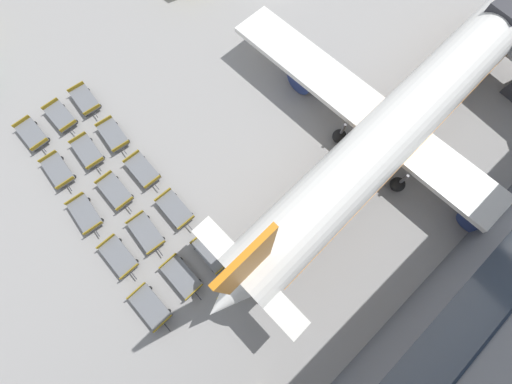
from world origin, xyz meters
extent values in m
cube|color=#2D2D33|center=(19.80, 8.13, 4.36)|extent=(2.67, 4.64, 3.35)
cylinder|color=white|center=(20.39, -4.48, 3.57)|extent=(6.05, 36.25, 4.37)
cone|color=white|center=(21.23, -22.50, 3.57)|extent=(4.39, 5.44, 4.15)
cube|color=orange|center=(21.19, -21.68, 9.35)|extent=(0.43, 3.29, 7.18)
cube|color=white|center=(21.19, -21.76, 4.23)|extent=(9.20, 1.92, 0.24)
cube|color=white|center=(20.45, -5.92, 2.59)|extent=(32.78, 5.26, 0.44)
cylinder|color=navy|center=(29.47, -5.10, 1.39)|extent=(2.83, 3.16, 2.69)
cylinder|color=navy|center=(11.40, -5.95, 1.39)|extent=(2.83, 3.16, 2.69)
cube|color=orange|center=(20.39, -4.48, 2.81)|extent=(5.97, 32.65, 0.79)
cylinder|color=#56565B|center=(19.86, 6.69, 1.54)|extent=(0.24, 0.24, 1.88)
sphere|color=black|center=(19.86, 6.69, 0.60)|extent=(1.20, 1.20, 1.20)
cylinder|color=#56565B|center=(23.64, -7.94, 1.54)|extent=(0.24, 0.24, 1.88)
sphere|color=black|center=(23.64, -7.94, 0.60)|extent=(1.20, 1.20, 1.20)
cylinder|color=#56565B|center=(17.47, -8.23, 1.54)|extent=(0.24, 0.24, 1.88)
sphere|color=black|center=(17.47, -8.23, 0.60)|extent=(1.20, 1.20, 1.20)
cube|color=slate|center=(-0.34, -27.79, 0.55)|extent=(3.17, 1.68, 0.10)
cube|color=olive|center=(1.18, -27.75, 0.76)|extent=(0.12, 1.60, 0.32)
cube|color=olive|center=(-1.87, -27.83, 0.76)|extent=(0.12, 1.60, 0.32)
cube|color=#333338|center=(1.57, -27.74, 0.43)|extent=(0.70, 0.08, 0.06)
sphere|color=black|center=(0.77, -28.44, 0.18)|extent=(0.36, 0.36, 0.36)
sphere|color=black|center=(0.73, -27.08, 0.18)|extent=(0.36, 0.36, 0.36)
sphere|color=black|center=(-1.42, -28.50, 0.18)|extent=(0.36, 0.36, 0.36)
sphere|color=black|center=(-1.46, -27.14, 0.18)|extent=(0.36, 0.36, 0.36)
cube|color=slate|center=(4.16, -27.87, 0.55)|extent=(3.19, 1.72, 0.10)
cube|color=olive|center=(5.68, -27.93, 0.76)|extent=(0.14, 1.60, 0.32)
cube|color=olive|center=(2.63, -27.81, 0.76)|extent=(0.14, 1.60, 0.32)
cube|color=#333338|center=(6.07, -27.94, 0.43)|extent=(0.70, 0.09, 0.06)
sphere|color=black|center=(5.23, -28.59, 0.18)|extent=(0.36, 0.36, 0.36)
sphere|color=black|center=(5.28, -27.23, 0.18)|extent=(0.36, 0.36, 0.36)
sphere|color=black|center=(3.03, -28.50, 0.18)|extent=(0.36, 0.36, 0.36)
sphere|color=black|center=(3.09, -27.14, 0.18)|extent=(0.36, 0.36, 0.36)
cube|color=slate|center=(8.85, -28.17, 0.55)|extent=(3.22, 1.79, 0.10)
cube|color=olive|center=(10.37, -28.26, 0.76)|extent=(0.18, 1.60, 0.32)
cube|color=olive|center=(7.32, -28.07, 0.76)|extent=(0.18, 1.60, 0.32)
cube|color=#333338|center=(10.76, -28.28, 0.43)|extent=(0.70, 0.10, 0.06)
sphere|color=black|center=(9.90, -28.91, 0.18)|extent=(0.36, 0.36, 0.36)
sphere|color=black|center=(9.98, -27.55, 0.18)|extent=(0.36, 0.36, 0.36)
sphere|color=black|center=(7.71, -28.78, 0.18)|extent=(0.36, 0.36, 0.36)
sphere|color=black|center=(7.79, -27.42, 0.18)|extent=(0.36, 0.36, 0.36)
cube|color=slate|center=(13.40, -28.05, 0.55)|extent=(3.17, 1.68, 0.10)
cube|color=olive|center=(14.93, -28.01, 0.76)|extent=(0.12, 1.60, 0.32)
cube|color=olive|center=(11.87, -28.08, 0.76)|extent=(0.12, 1.60, 0.32)
cube|color=#333338|center=(15.32, -28.00, 0.43)|extent=(0.70, 0.08, 0.06)
sphere|color=black|center=(14.51, -28.70, 0.18)|extent=(0.36, 0.36, 0.36)
sphere|color=black|center=(14.48, -27.34, 0.18)|extent=(0.36, 0.36, 0.36)
sphere|color=black|center=(12.32, -28.75, 0.18)|extent=(0.36, 0.36, 0.36)
sphere|color=black|center=(12.29, -27.39, 0.18)|extent=(0.36, 0.36, 0.36)
cube|color=slate|center=(17.90, -28.34, 0.55)|extent=(3.20, 1.73, 0.10)
cube|color=olive|center=(19.43, -28.28, 0.76)|extent=(0.15, 1.60, 0.32)
cube|color=olive|center=(16.38, -28.41, 0.76)|extent=(0.15, 1.60, 0.32)
cube|color=#333338|center=(19.82, -28.26, 0.43)|extent=(0.70, 0.09, 0.06)
sphere|color=black|center=(19.03, -28.98, 0.18)|extent=(0.36, 0.36, 0.36)
sphere|color=black|center=(18.97, -27.62, 0.18)|extent=(0.36, 0.36, 0.36)
sphere|color=black|center=(16.84, -29.07, 0.18)|extent=(0.36, 0.36, 0.36)
sphere|color=black|center=(16.78, -27.71, 0.18)|extent=(0.36, 0.36, 0.36)
cube|color=slate|center=(-0.27, -25.04, 0.55)|extent=(3.16, 1.66, 0.10)
cube|color=olive|center=(1.25, -25.01, 0.76)|extent=(0.11, 1.60, 0.32)
cube|color=olive|center=(-1.80, -25.07, 0.76)|extent=(0.11, 1.60, 0.32)
cube|color=#333338|center=(1.64, -25.00, 0.43)|extent=(0.70, 0.07, 0.06)
sphere|color=black|center=(0.84, -25.70, 0.18)|extent=(0.36, 0.36, 0.36)
sphere|color=black|center=(0.81, -24.34, 0.18)|extent=(0.36, 0.36, 0.36)
sphere|color=black|center=(-1.35, -25.74, 0.18)|extent=(0.36, 0.36, 0.36)
sphere|color=black|center=(-1.38, -24.38, 0.18)|extent=(0.36, 0.36, 0.36)
cube|color=slate|center=(4.28, -25.11, 0.55)|extent=(3.21, 1.76, 0.10)
cube|color=olive|center=(5.80, -25.19, 0.76)|extent=(0.16, 1.60, 0.32)
cube|color=olive|center=(2.76, -25.03, 0.76)|extent=(0.16, 1.60, 0.32)
cube|color=#333338|center=(6.19, -25.21, 0.43)|extent=(0.70, 0.10, 0.06)
sphere|color=black|center=(5.34, -25.84, 0.18)|extent=(0.36, 0.36, 0.36)
sphere|color=black|center=(5.41, -24.49, 0.18)|extent=(0.36, 0.36, 0.36)
sphere|color=black|center=(3.15, -25.73, 0.18)|extent=(0.36, 0.36, 0.36)
sphere|color=black|center=(3.22, -24.37, 0.18)|extent=(0.36, 0.36, 0.36)
cube|color=slate|center=(8.82, -25.34, 0.55)|extent=(3.15, 1.63, 0.10)
cube|color=olive|center=(10.35, -25.33, 0.76)|extent=(0.10, 1.60, 0.32)
cube|color=olive|center=(7.30, -25.36, 0.76)|extent=(0.10, 1.60, 0.32)
cube|color=#333338|center=(10.74, -25.32, 0.43)|extent=(0.70, 0.07, 0.06)
sphere|color=black|center=(9.93, -26.01, 0.18)|extent=(0.36, 0.36, 0.36)
sphere|color=black|center=(9.91, -24.65, 0.18)|extent=(0.36, 0.36, 0.36)
sphere|color=black|center=(7.73, -26.03, 0.18)|extent=(0.36, 0.36, 0.36)
sphere|color=black|center=(7.72, -24.67, 0.18)|extent=(0.36, 0.36, 0.36)
cube|color=slate|center=(13.29, -25.44, 0.55)|extent=(3.20, 1.74, 0.10)
cube|color=olive|center=(14.82, -25.51, 0.76)|extent=(0.15, 1.60, 0.32)
cube|color=olive|center=(11.77, -25.37, 0.76)|extent=(0.15, 1.60, 0.32)
cube|color=#333338|center=(15.21, -25.53, 0.43)|extent=(0.70, 0.09, 0.06)
sphere|color=black|center=(14.36, -26.17, 0.18)|extent=(0.36, 0.36, 0.36)
sphere|color=black|center=(14.42, -24.81, 0.18)|extent=(0.36, 0.36, 0.36)
sphere|color=black|center=(12.17, -26.07, 0.18)|extent=(0.36, 0.36, 0.36)
sphere|color=black|center=(12.23, -24.71, 0.18)|extent=(0.36, 0.36, 0.36)
cube|color=slate|center=(17.71, -25.40, 0.55)|extent=(3.18, 1.69, 0.10)
cube|color=olive|center=(19.24, -25.35, 0.76)|extent=(0.13, 1.60, 0.32)
cube|color=olive|center=(16.19, -25.44, 0.76)|extent=(0.13, 1.60, 0.32)
cube|color=#333338|center=(19.63, -25.34, 0.43)|extent=(0.70, 0.08, 0.06)
sphere|color=black|center=(18.83, -26.05, 0.18)|extent=(0.36, 0.36, 0.36)
sphere|color=black|center=(18.79, -24.69, 0.18)|extent=(0.36, 0.36, 0.36)
sphere|color=black|center=(16.63, -26.11, 0.18)|extent=(0.36, 0.36, 0.36)
sphere|color=black|center=(16.60, -24.75, 0.18)|extent=(0.36, 0.36, 0.36)
cube|color=slate|center=(-0.31, -22.51, 0.55)|extent=(3.22, 1.79, 0.10)
cube|color=olive|center=(1.21, -22.61, 0.76)|extent=(0.18, 1.60, 0.32)
cube|color=olive|center=(-1.84, -22.42, 0.76)|extent=(0.18, 1.60, 0.32)
cube|color=#333338|center=(1.60, -22.63, 0.43)|extent=(0.70, 0.10, 0.06)
sphere|color=black|center=(0.74, -23.26, 0.18)|extent=(0.36, 0.36, 0.36)
sphere|color=black|center=(0.82, -21.90, 0.18)|extent=(0.36, 0.36, 0.36)
sphere|color=black|center=(-1.45, -23.13, 0.18)|extent=(0.36, 0.36, 0.36)
sphere|color=black|center=(-1.37, -21.77, 0.18)|extent=(0.36, 0.36, 0.36)
cube|color=slate|center=(4.38, -22.61, 0.55)|extent=(3.25, 1.84, 0.10)
cube|color=olive|center=(5.90, -22.72, 0.76)|extent=(0.20, 1.60, 0.32)
cube|color=olive|center=(2.86, -22.49, 0.76)|extent=(0.20, 1.60, 0.32)
cube|color=#333338|center=(6.29, -22.75, 0.43)|extent=(0.70, 0.11, 0.06)
sphere|color=black|center=(5.42, -23.37, 0.18)|extent=(0.36, 0.36, 0.36)
sphere|color=black|center=(5.52, -22.01, 0.18)|extent=(0.36, 0.36, 0.36)
sphere|color=black|center=(3.23, -23.20, 0.18)|extent=(0.36, 0.36, 0.36)
sphere|color=black|center=(3.34, -21.84, 0.18)|extent=(0.36, 0.36, 0.36)
cube|color=slate|center=(8.78, -22.61, 0.55)|extent=(3.14, 1.61, 0.10)
cube|color=olive|center=(10.31, -22.61, 0.76)|extent=(0.08, 1.60, 0.32)
cube|color=olive|center=(7.25, -22.62, 0.76)|extent=(0.08, 1.60, 0.32)
cube|color=#333338|center=(10.70, -22.61, 0.43)|extent=(0.70, 0.06, 0.06)
sphere|color=black|center=(9.88, -23.29, 0.18)|extent=(0.36, 0.36, 0.36)
sphere|color=black|center=(9.88, -21.93, 0.18)|extent=(0.36, 0.36, 0.36)
sphere|color=black|center=(7.69, -23.30, 0.18)|extent=(0.36, 0.36, 0.36)
sphere|color=black|center=(7.68, -21.94, 0.18)|extent=(0.36, 0.36, 0.36)
cube|color=slate|center=(13.26, -22.65, 0.55)|extent=(3.13, 1.60, 0.10)
cube|color=olive|center=(14.79, -22.65, 0.76)|extent=(0.08, 1.60, 0.32)
cube|color=olive|center=(11.74, -22.65, 0.76)|extent=(0.08, 1.60, 0.32)
cube|color=#333338|center=(15.18, -22.65, 0.43)|extent=(0.70, 0.06, 0.06)
sphere|color=black|center=(14.36, -23.33, 0.18)|extent=(0.36, 0.36, 0.36)
sphere|color=black|center=(14.36, -21.97, 0.18)|extent=(0.36, 0.36, 0.36)
sphere|color=black|center=(12.16, -23.33, 0.18)|extent=(0.36, 0.36, 0.36)
sphere|color=black|center=(12.17, -21.97, 0.18)|extent=(0.36, 0.36, 0.36)
cube|color=slate|center=(17.79, -22.62, 0.55)|extent=(3.13, 1.60, 0.10)
cube|color=olive|center=(19.32, -22.62, 0.76)|extent=(0.08, 1.60, 0.32)
cube|color=olive|center=(16.26, -22.62, 0.76)|extent=(0.08, 1.60, 0.32)
cube|color=#333338|center=(19.71, -22.62, 0.43)|extent=(0.70, 0.06, 0.06)
sphere|color=black|center=(18.88, -23.30, 0.18)|extent=(0.36, 0.36, 0.36)
sphere|color=black|center=(18.89, -21.94, 0.18)|extent=(0.36, 0.36, 0.36)
sphere|color=black|center=(16.69, -23.30, 0.18)|extent=(0.36, 0.36, 0.36)
sphere|color=black|center=(16.69, -21.94, 0.18)|extent=(0.36, 0.36, 0.36)
cube|color=yellow|center=(20.21, -13.50, 0.00)|extent=(1.33, 21.99, 0.01)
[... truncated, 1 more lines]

